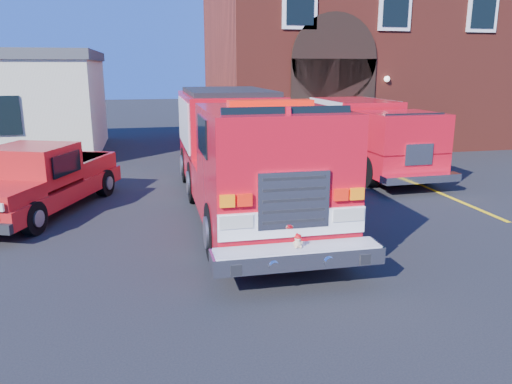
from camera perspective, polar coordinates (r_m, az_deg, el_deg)
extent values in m
plane|color=black|center=(11.31, -1.33, -4.94)|extent=(100.00, 100.00, 0.00)
cube|color=yellow|center=(14.81, 23.34, -1.49)|extent=(0.12, 3.00, 0.01)
cube|color=yellow|center=(17.24, 17.59, 1.10)|extent=(0.12, 3.00, 0.01)
cube|color=yellow|center=(19.83, 13.30, 3.03)|extent=(0.12, 3.00, 0.01)
cube|color=maroon|center=(26.88, 12.13, 14.49)|extent=(15.00, 10.00, 8.00)
cube|color=black|center=(20.96, 8.75, 9.34)|extent=(3.60, 0.12, 4.00)
cylinder|color=black|center=(20.89, 8.96, 14.81)|extent=(3.60, 0.12, 3.60)
cube|color=black|center=(20.49, 5.05, 20.55)|extent=(1.40, 0.10, 1.80)
cube|color=black|center=(22.01, 15.65, 19.66)|extent=(1.40, 0.10, 1.80)
cube|color=black|center=(24.11, 24.53, 18.43)|extent=(1.40, 0.10, 1.80)
cube|color=black|center=(20.14, -26.97, 7.80)|extent=(1.20, 0.10, 1.40)
cylinder|color=black|center=(9.78, -4.56, -4.54)|extent=(0.37, 1.15, 1.15)
cylinder|color=black|center=(10.31, 8.19, -3.65)|extent=(0.37, 1.15, 1.15)
cube|color=red|center=(13.04, -1.56, 1.69)|extent=(2.68, 9.40, 0.94)
cube|color=red|center=(15.19, -3.27, 8.02)|extent=(2.64, 4.60, 1.67)
cube|color=red|center=(9.91, 1.62, 5.06)|extent=(2.63, 3.35, 1.56)
cube|color=black|center=(8.60, 3.71, 6.45)|extent=(2.29, 0.10, 0.98)
cube|color=red|center=(9.81, 1.66, 10.05)|extent=(1.67, 0.37, 0.15)
cube|color=white|center=(8.56, 4.26, -3.61)|extent=(2.60, 0.08, 0.46)
cube|color=silver|center=(8.43, 4.33, -0.94)|extent=(1.25, 0.07, 0.98)
cube|color=silver|center=(8.46, 4.76, -7.36)|extent=(2.92, 0.60, 0.29)
cube|color=#B7B7BF|center=(15.04, -8.26, 7.84)|extent=(0.07, 3.75, 1.35)
cube|color=#B7B7BF|center=(15.44, 1.59, 8.14)|extent=(0.07, 3.75, 1.35)
sphere|color=#DBB289|center=(8.38, 4.79, -5.92)|extent=(0.14, 0.14, 0.14)
sphere|color=#DBB289|center=(8.34, 4.81, -5.28)|extent=(0.11, 0.11, 0.11)
sphere|color=#DBB289|center=(8.33, 4.51, -5.01)|extent=(0.04, 0.04, 0.04)
sphere|color=#DBB289|center=(8.35, 5.07, -4.96)|extent=(0.04, 0.04, 0.04)
ellipsoid|color=red|center=(8.34, 4.81, -5.04)|extent=(0.12, 0.12, 0.07)
cylinder|color=red|center=(8.33, 4.83, -5.17)|extent=(0.14, 0.14, 0.01)
cylinder|color=black|center=(12.30, -24.15, -2.76)|extent=(0.54, 0.82, 0.77)
cube|color=#AB1517|center=(14.16, -23.18, 0.05)|extent=(3.77, 5.64, 0.43)
cube|color=#AB1517|center=(13.77, -24.12, 2.88)|extent=(2.29, 2.27, 0.96)
cube|color=#AB1517|center=(15.37, -20.28, 2.83)|extent=(2.40, 2.54, 0.53)
cylinder|color=black|center=(16.10, 12.84, 2.33)|extent=(0.34, 1.01, 1.00)
cylinder|color=black|center=(17.08, 18.85, 2.59)|extent=(0.34, 1.01, 1.00)
cube|color=red|center=(18.73, 12.16, 4.84)|extent=(2.44, 7.31, 0.82)
cube|color=red|center=(19.82, 10.60, 8.46)|extent=(2.37, 4.59, 1.36)
cube|color=red|center=(16.38, 16.23, 6.66)|extent=(2.32, 2.23, 1.18)
cube|color=#B7B7BF|center=(19.38, 7.47, 8.18)|extent=(0.13, 3.81, 1.54)
cube|color=#B7B7BF|center=(20.32, 13.55, 8.19)|extent=(0.13, 3.81, 1.54)
cube|color=silver|center=(15.47, 18.33, 1.48)|extent=(2.46, 0.47, 0.23)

